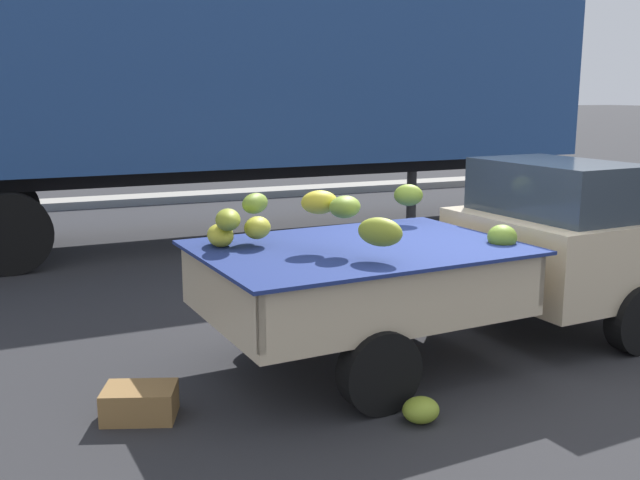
% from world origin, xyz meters
% --- Properties ---
extents(ground, '(220.00, 220.00, 0.00)m').
position_xyz_m(ground, '(0.00, 0.00, 0.00)').
color(ground, '#28282B').
extents(curb_strip, '(80.00, 0.80, 0.16)m').
position_xyz_m(curb_strip, '(0.00, 10.63, 0.08)').
color(curb_strip, gray).
rests_on(curb_strip, ground).
extents(pickup_truck, '(4.79, 2.17, 1.70)m').
position_xyz_m(pickup_truck, '(0.72, 0.31, 0.88)').
color(pickup_truck, '#CCB793').
rests_on(pickup_truck, ground).
extents(semi_trailer, '(12.07, 2.92, 3.95)m').
position_xyz_m(semi_trailer, '(-0.34, 6.26, 2.54)').
color(semi_trailer, navy).
rests_on(semi_trailer, ground).
extents(fallen_banana_bunch_near_tailgate, '(0.29, 0.41, 0.16)m').
position_xyz_m(fallen_banana_bunch_near_tailgate, '(-2.98, -0.06, 0.08)').
color(fallen_banana_bunch_near_tailgate, gold).
rests_on(fallen_banana_bunch_near_tailgate, ground).
extents(fallen_banana_bunch_by_wheel, '(0.35, 0.34, 0.18)m').
position_xyz_m(fallen_banana_bunch_by_wheel, '(-1.16, -0.97, 0.09)').
color(fallen_banana_bunch_by_wheel, olive).
rests_on(fallen_banana_bunch_by_wheel, ground).
extents(produce_crate, '(0.61, 0.52, 0.24)m').
position_xyz_m(produce_crate, '(-3.02, -0.10, 0.12)').
color(produce_crate, olive).
rests_on(produce_crate, ground).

